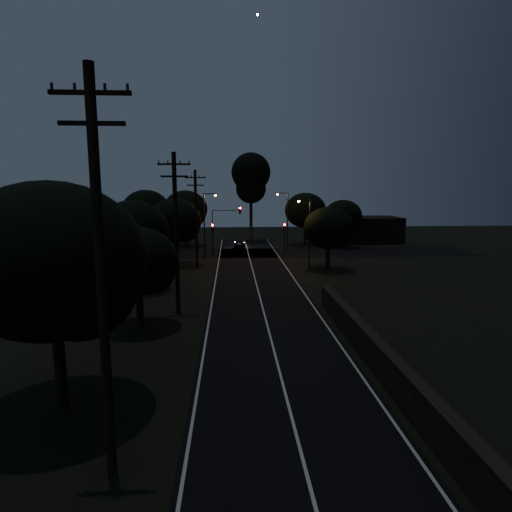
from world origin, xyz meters
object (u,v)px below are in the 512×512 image
streetlight_a (206,221)px  streetlight_c (308,229)px  utility_pole_mid (176,231)px  signal_right (284,233)px  utility_pole_far (196,217)px  streetlight_b (286,217)px  tall_pine (251,178)px  signal_left (213,234)px  signal_mast (226,222)px  utility_pole_near (101,273)px  car (239,244)px

streetlight_a → streetlight_c: streetlight_a is taller
utility_pole_mid → signal_right: size_ratio=2.68×
utility_pole_far → streetlight_b: utility_pole_far is taller
tall_pine → streetlight_a: (-6.31, -17.00, -5.58)m
signal_left → signal_mast: size_ratio=0.66×
utility_pole_near → signal_left: bearing=88.1°
signal_left → utility_pole_far: bearing=-99.9°
signal_left → utility_pole_near: bearing=-91.9°
tall_pine → utility_pole_mid: bearing=-99.9°
utility_pole_far → signal_mast: (3.09, 7.99, -1.15)m
signal_mast → car: signal_mast is taller
utility_pole_far → utility_pole_mid: bearing=-90.0°
streetlight_c → car: (-6.91, 15.83, -3.69)m
signal_left → signal_right: bearing=0.0°
tall_pine → signal_mast: 16.59m
utility_pole_mid → signal_right: (10.60, 24.99, -2.90)m
utility_pole_far → signal_left: (1.40, 7.99, -2.65)m
signal_right → car: bearing=134.2°
utility_pole_near → signal_right: 43.44m
streetlight_c → car: streetlight_c is taller
signal_left → streetlight_c: 14.52m
utility_pole_mid → signal_left: bearing=86.8°
signal_mast → car: (1.83, 5.84, -3.68)m
signal_left → streetlight_c: bearing=-43.8°
signal_mast → streetlight_c: (8.74, -9.99, 0.01)m
streetlight_b → streetlight_c: streetlight_b is taller
tall_pine → signal_left: size_ratio=3.46×
signal_mast → streetlight_b: size_ratio=0.78×
utility_pole_near → signal_mast: (3.09, 41.99, -1.91)m
utility_pole_far → car: bearing=70.4°
signal_left → car: (3.52, 5.84, -2.18)m
streetlight_a → car: streetlight_a is taller
utility_pole_mid → streetlight_c: bearing=51.7°
utility_pole_far → signal_left: 8.53m
utility_pole_near → signal_mast: utility_pole_near is taller
utility_pole_near → utility_pole_far: 34.01m
streetlight_a → utility_pole_far: bearing=-96.6°
utility_pole_mid → utility_pole_near: bearing=-90.0°
streetlight_a → streetlight_b: size_ratio=1.00×
utility_pole_near → utility_pole_mid: (0.00, 17.00, -0.51)m
streetlight_c → signal_mast: bearing=131.2°
signal_left → streetlight_b: size_ratio=0.51×
signal_left → streetlight_b: (9.91, 4.01, 1.80)m
utility_pole_mid → signal_right: utility_pole_mid is taller
utility_pole_mid → signal_mast: utility_pole_mid is taller
tall_pine → streetlight_b: tall_pine is taller
tall_pine → signal_right: bearing=-76.5°
utility_pole_far → streetlight_c: (11.83, -2.00, -1.13)m
utility_pole_mid → streetlight_a: utility_pole_mid is taller
utility_pole_mid → signal_mast: 25.22m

